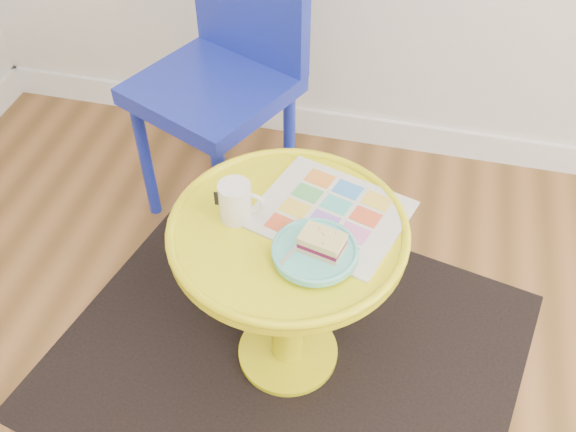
% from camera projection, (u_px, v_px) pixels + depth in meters
% --- Properties ---
extents(room_walls, '(4.00, 4.00, 4.00)m').
position_uv_depth(room_walls, '(139.00, 294.00, 2.01)').
color(room_walls, silver).
rests_on(room_walls, ground).
extents(rug, '(1.51, 1.36, 0.01)m').
position_uv_depth(rug, '(288.00, 353.00, 1.92)').
color(rug, black).
rests_on(rug, ground).
extents(side_table, '(0.58, 0.58, 0.55)m').
position_uv_depth(side_table, '(288.00, 269.00, 1.64)').
color(side_table, yellow).
rests_on(side_table, ground).
extents(chair, '(0.58, 0.58, 0.99)m').
position_uv_depth(chair, '(227.00, 62.00, 2.02)').
color(chair, '#1927A3').
rests_on(chair, ground).
extents(newspaper, '(0.42, 0.39, 0.01)m').
position_uv_depth(newspaper, '(330.00, 213.00, 1.56)').
color(newspaper, silver).
rests_on(newspaper, side_table).
extents(mug, '(0.11, 0.08, 0.10)m').
position_uv_depth(mug, '(236.00, 201.00, 1.52)').
color(mug, white).
rests_on(mug, side_table).
extents(plate, '(0.20, 0.20, 0.02)m').
position_uv_depth(plate, '(315.00, 252.00, 1.45)').
color(plate, '#5EC7BE').
rests_on(plate, newspaper).
extents(cake_slice, '(0.11, 0.09, 0.04)m').
position_uv_depth(cake_slice, '(322.00, 243.00, 1.43)').
color(cake_slice, '#D3BC8C').
rests_on(cake_slice, plate).
extents(fork, '(0.07, 0.14, 0.00)m').
position_uv_depth(fork, '(299.00, 245.00, 1.46)').
color(fork, silver).
rests_on(fork, plate).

